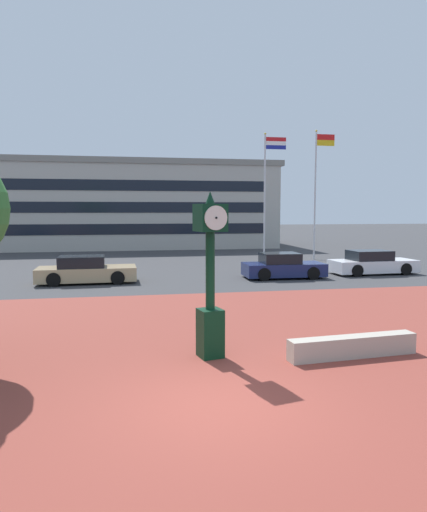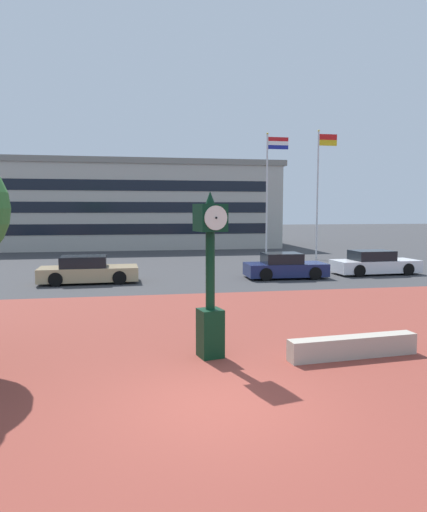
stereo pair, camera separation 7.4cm
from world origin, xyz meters
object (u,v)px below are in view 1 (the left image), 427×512
civic_building (107,205)px  street_clock (210,278)px  car_street_far (86,271)px  flagpole_primary (267,187)px  car_street_distant (372,263)px  flagpole_secondary (317,187)px  car_street_mid (283,267)px

civic_building → street_clock: bearing=-84.2°
car_street_far → flagpole_primary: (11.32, 8.07, 4.39)m
street_clock → car_street_far: (-3.80, 12.19, -1.30)m
car_street_distant → flagpole_secondary: size_ratio=0.52×
civic_building → flagpole_primary: bearing=-53.9°
street_clock → car_street_distant: street_clock is taller
flagpole_secondary → car_street_mid: bearing=-122.4°
car_street_mid → flagpole_primary: (1.62, 8.23, 4.40)m
car_street_far → civic_building: (0.17, 23.36, 3.36)m
street_clock → flagpole_primary: (7.52, 20.26, 3.09)m
street_clock → car_street_mid: size_ratio=0.95×
flagpole_primary → flagpole_secondary: flagpole_secondary is taller
street_clock → flagpole_secondary: 23.33m
car_street_far → flagpole_secondary: size_ratio=0.52×
car_street_mid → flagpole_secondary: (5.22, 8.23, 4.49)m
car_street_far → flagpole_primary: 14.58m
flagpole_secondary → civic_building: bearing=134.0°
flagpole_primary → car_street_mid: bearing=-101.1°
street_clock → car_street_distant: size_ratio=0.83×
car_street_mid → car_street_distant: size_ratio=0.88×
car_street_far → flagpole_secondary: (14.92, 8.07, 4.49)m
flagpole_secondary → civic_building: (-14.75, 15.29, -1.13)m
car_street_far → civic_building: 23.60m
street_clock → civic_building: (-3.63, 35.55, 2.06)m
flagpole_primary → flagpole_secondary: size_ratio=0.97×
car_street_mid → car_street_distant: 5.27m
car_street_far → civic_building: size_ratio=0.15×
street_clock → car_street_far: size_ratio=0.84×
flagpole_secondary → car_street_far: bearing=-151.6°
flagpole_secondary → civic_building: flagpole_secondary is taller
car_street_distant → civic_building: (-14.78, 22.97, 3.36)m
car_street_mid → flagpole_primary: 9.47m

